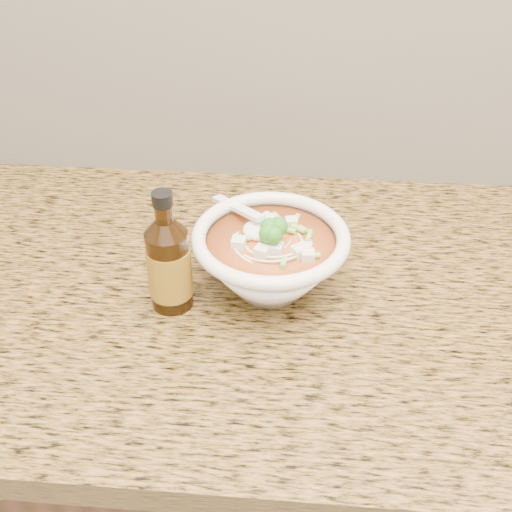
{
  "coord_description": "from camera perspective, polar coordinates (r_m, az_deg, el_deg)",
  "views": [
    {
      "loc": [
        -0.13,
        0.97,
        1.49
      ],
      "look_at": [
        -0.19,
        1.67,
        0.96
      ],
      "focal_mm": 45.0,
      "sensor_mm": 36.0,
      "label": 1
    }
  ],
  "objects": [
    {
      "name": "counter_slab",
      "position": [
        0.94,
        11.42,
        -3.92
      ],
      "size": [
        4.0,
        0.68,
        0.04
      ],
      "primitive_type": "cube",
      "color": "brown",
      "rests_on": "cabinet"
    },
    {
      "name": "hot_sauce_bottle",
      "position": [
        0.85,
        -7.74,
        -0.76
      ],
      "size": [
        0.07,
        0.07,
        0.18
      ],
      "rotation": [
        0.0,
        0.0,
        0.22
      ],
      "color": "#3C2008",
      "rests_on": "counter_slab"
    },
    {
      "name": "cabinet",
      "position": [
        1.28,
        8.85,
        -19.24
      ],
      "size": [
        4.0,
        0.65,
        0.86
      ],
      "primitive_type": "cube",
      "color": "#33200F",
      "rests_on": "ground"
    },
    {
      "name": "soup_bowl",
      "position": [
        0.88,
        1.28,
        -0.32
      ],
      "size": [
        0.21,
        0.22,
        0.12
      ],
      "rotation": [
        0.0,
        0.0,
        0.43
      ],
      "color": "white",
      "rests_on": "counter_slab"
    }
  ]
}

